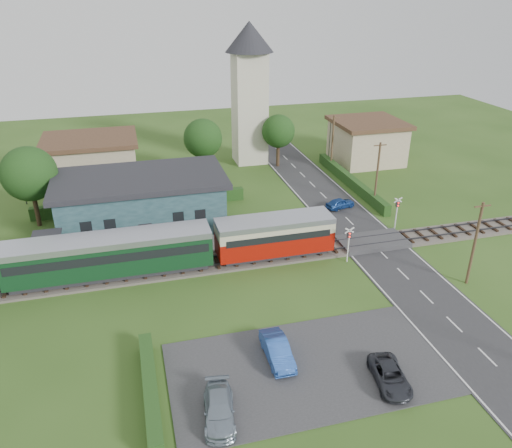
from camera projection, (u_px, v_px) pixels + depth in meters
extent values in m
plane|color=#2D4C19|center=(274.00, 269.00, 41.71)|extent=(120.00, 120.00, 0.00)
cube|color=#4C443D|center=(268.00, 257.00, 43.41)|extent=(76.00, 3.20, 0.20)
cube|color=#3F3F47|center=(270.00, 257.00, 42.65)|extent=(76.00, 0.08, 0.15)
cube|color=#3F3F47|center=(265.00, 250.00, 43.90)|extent=(76.00, 0.08, 0.15)
cube|color=#28282B|center=(383.00, 254.00, 44.01)|extent=(6.00, 70.00, 0.05)
cube|color=#333335|center=(307.00, 368.00, 30.90)|extent=(17.00, 9.00, 0.08)
cube|color=#333335|center=(372.00, 242.00, 45.67)|extent=(6.20, 3.40, 0.45)
cube|color=gray|center=(148.00, 252.00, 43.83)|extent=(30.00, 3.00, 0.45)
cube|color=beige|center=(49.00, 249.00, 41.37)|extent=(2.00, 2.00, 2.40)
cube|color=#232328|center=(46.00, 236.00, 40.81)|extent=(2.30, 2.30, 0.15)
cube|color=#1E4043|center=(142.00, 204.00, 47.94)|extent=(15.00, 8.00, 4.80)
cube|color=#232328|center=(139.00, 179.00, 46.79)|extent=(16.00, 9.00, 0.50)
cube|color=#232328|center=(146.00, 234.00, 45.07)|extent=(1.20, 0.12, 2.20)
cube|color=black|center=(86.00, 228.00, 43.36)|extent=(1.00, 0.12, 1.20)
cube|color=black|center=(110.00, 225.00, 43.82)|extent=(1.00, 0.12, 1.20)
cube|color=black|center=(178.00, 218.00, 45.20)|extent=(1.00, 0.12, 1.20)
cube|color=black|center=(200.00, 215.00, 45.67)|extent=(1.00, 0.12, 1.20)
cube|color=#232328|center=(274.00, 251.00, 43.33)|extent=(9.00, 2.20, 0.50)
cube|color=#960F05|center=(274.00, 241.00, 42.90)|extent=(10.00, 2.80, 1.80)
cube|color=#C1BA98|center=(275.00, 228.00, 42.36)|extent=(10.00, 2.82, 0.90)
cube|color=black|center=(274.00, 231.00, 42.51)|extent=(9.00, 2.88, 0.60)
cube|color=#A3A7B4|center=(275.00, 221.00, 42.08)|extent=(10.00, 2.90, 0.45)
cube|color=#232328|center=(113.00, 272.00, 40.19)|extent=(15.20, 2.20, 0.50)
cube|color=black|center=(110.00, 255.00, 39.54)|extent=(16.00, 2.80, 2.60)
cube|color=black|center=(110.00, 251.00, 39.37)|extent=(15.40, 2.86, 0.70)
cube|color=#A3A7B4|center=(108.00, 240.00, 38.93)|extent=(16.00, 2.90, 0.50)
cube|color=beige|center=(250.00, 109.00, 64.22)|extent=(4.00, 4.00, 14.00)
cone|color=#232328|center=(249.00, 36.00, 60.40)|extent=(6.00, 6.00, 3.60)
cube|color=tan|center=(92.00, 162.00, 58.94)|extent=(10.00, 8.00, 5.00)
cube|color=#472D1E|center=(89.00, 140.00, 57.74)|extent=(10.80, 8.80, 0.50)
cube|color=tan|center=(367.00, 143.00, 66.15)|extent=(8.00, 8.00, 5.00)
cube|color=#472D1E|center=(369.00, 123.00, 64.96)|extent=(8.80, 8.80, 0.50)
cube|color=#193814|center=(151.00, 390.00, 28.46)|extent=(0.80, 9.00, 1.20)
cube|color=#193814|center=(351.00, 181.00, 58.67)|extent=(0.80, 18.00, 1.20)
cube|color=#193814|center=(141.00, 203.00, 52.62)|extent=(22.00, 0.80, 1.30)
cylinder|color=#332316|center=(36.00, 206.00, 48.39)|extent=(0.44, 0.44, 4.12)
sphere|color=#143311|center=(29.00, 174.00, 46.94)|extent=(5.20, 5.20, 5.20)
cylinder|color=#332316|center=(204.00, 163.00, 60.45)|extent=(0.44, 0.44, 3.85)
sphere|color=#143311|center=(203.00, 138.00, 59.09)|extent=(4.60, 4.60, 4.60)
cylinder|color=#332316|center=(278.00, 153.00, 64.56)|extent=(0.44, 0.44, 3.58)
sphere|color=#143311|center=(278.00, 131.00, 63.30)|extent=(4.20, 4.20, 4.20)
cylinder|color=#473321|center=(474.00, 244.00, 38.25)|extent=(0.22, 0.22, 7.00)
cube|color=#473321|center=(483.00, 206.00, 36.86)|extent=(1.40, 0.10, 0.10)
cylinder|color=#473321|center=(377.00, 175.00, 52.18)|extent=(0.22, 0.22, 7.00)
cube|color=#473321|center=(380.00, 145.00, 50.80)|extent=(1.40, 0.10, 0.10)
cylinder|color=#473321|center=(332.00, 143.00, 62.63)|extent=(0.22, 0.22, 7.00)
cube|color=#473321|center=(334.00, 118.00, 61.25)|extent=(1.40, 0.10, 0.10)
cylinder|color=silver|center=(348.00, 246.00, 42.19)|extent=(0.12, 0.12, 3.00)
cube|color=#232328|center=(349.00, 235.00, 41.72)|extent=(0.35, 0.18, 0.55)
sphere|color=#FF190C|center=(350.00, 234.00, 41.55)|extent=(0.14, 0.14, 0.14)
sphere|color=#FF190C|center=(350.00, 237.00, 41.68)|extent=(0.14, 0.14, 0.14)
cube|color=silver|center=(350.00, 230.00, 41.54)|extent=(0.84, 0.05, 0.55)
cube|color=silver|center=(350.00, 230.00, 41.54)|extent=(0.84, 0.05, 0.55)
cylinder|color=silver|center=(396.00, 214.00, 48.04)|extent=(0.12, 0.12, 3.00)
cube|color=#232328|center=(398.00, 204.00, 47.56)|extent=(0.35, 0.18, 0.55)
sphere|color=#FF190C|center=(399.00, 203.00, 47.39)|extent=(0.14, 0.14, 0.14)
sphere|color=#FF190C|center=(398.00, 206.00, 47.52)|extent=(0.14, 0.14, 0.14)
cube|color=silver|center=(398.00, 200.00, 47.39)|extent=(0.84, 0.05, 0.55)
cube|color=silver|center=(398.00, 200.00, 47.39)|extent=(0.84, 0.05, 0.55)
cylinder|color=#3F3F47|center=(22.00, 182.00, 52.96)|extent=(0.14, 0.14, 5.00)
sphere|color=orange|center=(17.00, 160.00, 51.88)|extent=(0.30, 0.30, 0.30)
cylinder|color=#3F3F47|center=(330.00, 139.00, 67.84)|extent=(0.14, 0.14, 5.00)
sphere|color=orange|center=(331.00, 121.00, 66.75)|extent=(0.30, 0.30, 0.30)
imported|color=navy|center=(340.00, 203.00, 52.76)|extent=(3.43, 2.04, 1.09)
imported|color=#2650A7|center=(277.00, 350.00, 31.34)|extent=(1.39, 3.99, 1.31)
imported|color=gray|center=(219.00, 410.00, 27.06)|extent=(2.23, 4.28, 1.18)
imported|color=#292B32|center=(390.00, 376.00, 29.46)|extent=(2.37, 4.10, 1.08)
imported|color=gray|center=(230.00, 229.00, 45.42)|extent=(0.71, 0.49, 1.88)
imported|color=gray|center=(95.00, 247.00, 42.31)|extent=(1.00, 1.13, 1.92)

